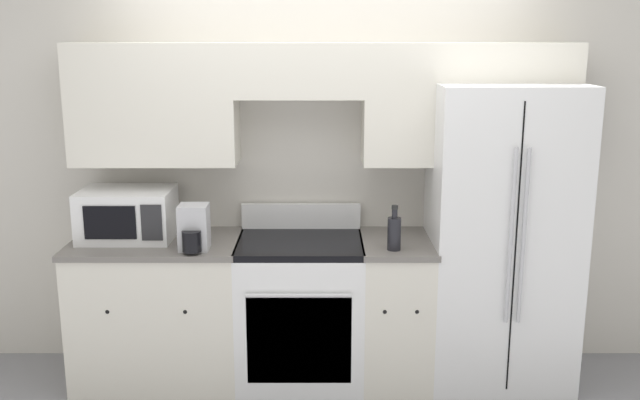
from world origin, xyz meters
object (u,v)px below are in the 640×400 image
oven_range (298,309)px  microwave (125,214)px  refrigerator (497,234)px  bottle (392,232)px

oven_range → microwave: size_ratio=1.91×
refrigerator → microwave: (-2.25, -0.00, 0.13)m
oven_range → refrigerator: size_ratio=0.57×
refrigerator → microwave: size_ratio=3.33×
refrigerator → bottle: 0.71m
refrigerator → bottle: refrigerator is taller
oven_range → bottle: size_ratio=3.98×
oven_range → refrigerator: refrigerator is taller
refrigerator → bottle: (-0.66, -0.23, 0.08)m
oven_range → microwave: (-1.04, 0.05, 0.59)m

